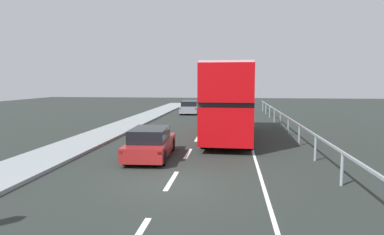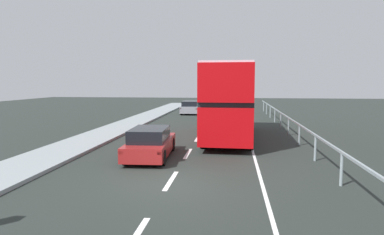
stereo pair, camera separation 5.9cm
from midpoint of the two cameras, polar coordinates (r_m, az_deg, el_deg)
ground_plane at (r=11.56m, az=-3.77°, el=-11.04°), size 75.21×120.00×0.10m
near_sidewalk_kerb at (r=13.89m, az=-29.14°, el=-8.36°), size 2.57×80.00×0.14m
lane_paint_markings at (r=20.09m, az=5.88°, el=-3.56°), size 3.19×46.00×0.01m
bridge_side_railing at (r=20.32m, az=16.64°, el=-1.09°), size 0.10×42.00×1.13m
double_decker_bus_red at (r=20.35m, az=6.31°, el=3.08°), size 2.89×10.40×4.30m
hatchback_car_near at (r=15.10m, az=-7.13°, el=-4.31°), size 1.91×4.36×1.34m
sedan_car_ahead at (r=35.54m, az=-0.45°, el=1.70°), size 1.95×4.26×1.35m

